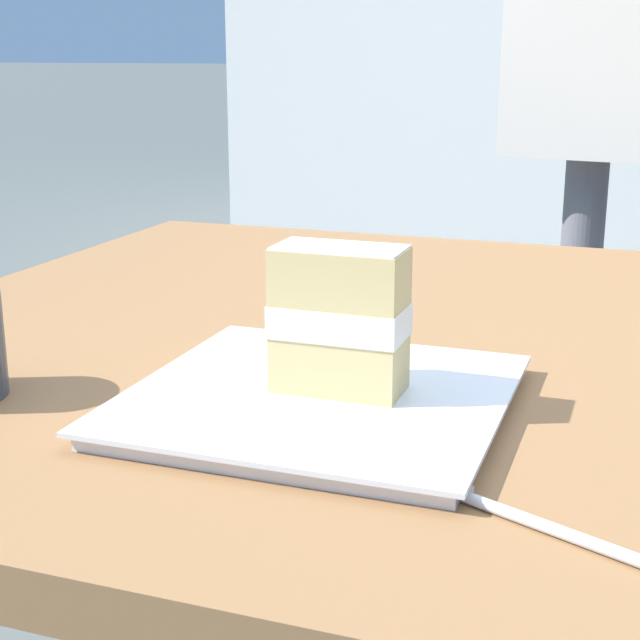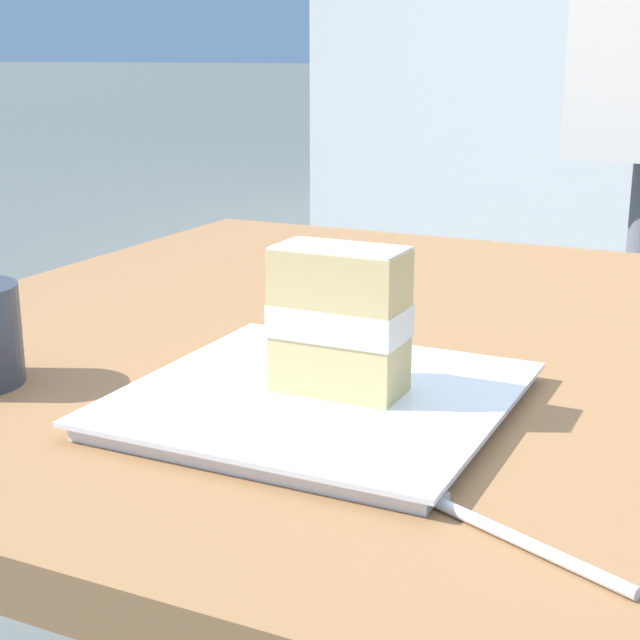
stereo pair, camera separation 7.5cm
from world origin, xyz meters
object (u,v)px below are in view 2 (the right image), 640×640
object	(u,v)px
patio_table	(531,446)
dessert_plate	(320,399)
dessert_fork	(491,527)
cake_slice	(340,320)

from	to	relation	value
patio_table	dessert_plate	size ratio (longest dim) A/B	4.50
dessert_plate	dessert_fork	bearing A→B (deg)	141.91
patio_table	dessert_fork	xyz separation A→B (m)	(-0.06, 0.37, 0.10)
dessert_plate	cake_slice	bearing A→B (deg)	-152.67
patio_table	cake_slice	distance (m)	0.30
cake_slice	dessert_fork	distance (m)	0.23
dessert_plate	cake_slice	size ratio (longest dim) A/B	2.51
patio_table	dessert_fork	size ratio (longest dim) A/B	8.10
dessert_plate	patio_table	bearing A→B (deg)	-117.55
patio_table	dessert_plate	distance (m)	0.28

